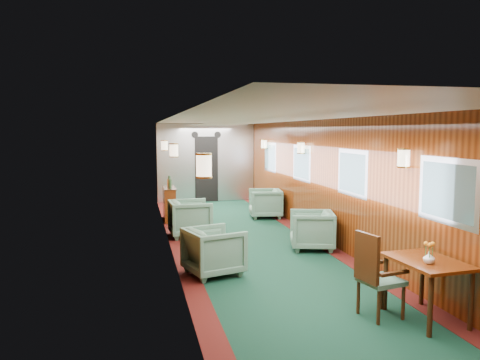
# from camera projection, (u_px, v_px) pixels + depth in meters

# --- Properties ---
(room) EXTENTS (12.00, 12.10, 2.40)m
(room) POSITION_uv_depth(u_px,v_px,m) (253.00, 160.00, 8.57)
(room) COLOR #0E3322
(room) RESTS_ON ground
(bulkhead) EXTENTS (2.98, 0.17, 2.39)m
(bulkhead) POSITION_uv_depth(u_px,v_px,m) (206.00, 163.00, 14.36)
(bulkhead) COLOR silver
(bulkhead) RESTS_ON ground
(windows_right) EXTENTS (0.02, 8.60, 0.80)m
(windows_right) POSITION_uv_depth(u_px,v_px,m) (323.00, 167.00, 9.15)
(windows_right) COLOR #A9ACB0
(windows_right) RESTS_ON ground
(wall_sconces) EXTENTS (2.97, 7.97, 0.25)m
(wall_sconces) POSITION_uv_depth(u_px,v_px,m) (246.00, 150.00, 9.10)
(wall_sconces) COLOR #FFF0C6
(wall_sconces) RESTS_ON ground
(dining_table) EXTENTS (0.72, 0.98, 0.70)m
(dining_table) POSITION_uv_depth(u_px,v_px,m) (427.00, 269.00, 5.32)
(dining_table) COLOR #652A0D
(dining_table) RESTS_ON ground
(side_chair) EXTENTS (0.53, 0.55, 1.01)m
(side_chair) POSITION_uv_depth(u_px,v_px,m) (375.00, 272.00, 5.37)
(side_chair) COLOR #204B3E
(side_chair) RESTS_ON ground
(credenza) EXTENTS (0.28, 0.90, 1.08)m
(credenza) POSITION_uv_depth(u_px,v_px,m) (169.00, 203.00, 11.31)
(credenza) COLOR #652A0D
(credenza) RESTS_ON ground
(flower_vase) EXTENTS (0.16, 0.16, 0.13)m
(flower_vase) POSITION_uv_depth(u_px,v_px,m) (429.00, 258.00, 5.15)
(flower_vase) COLOR silver
(flower_vase) RESTS_ON dining_table
(armchair_left_near) EXTENTS (0.97, 0.96, 0.72)m
(armchair_left_near) POSITION_uv_depth(u_px,v_px,m) (214.00, 251.00, 7.04)
(armchair_left_near) COLOR #204B3E
(armchair_left_near) RESTS_ON ground
(armchair_left_far) EXTENTS (0.87, 0.85, 0.75)m
(armchair_left_far) POSITION_uv_depth(u_px,v_px,m) (190.00, 218.00, 9.59)
(armchair_left_far) COLOR #204B3E
(armchair_left_far) RESTS_ON ground
(armchair_right_near) EXTENTS (0.96, 0.94, 0.71)m
(armchair_right_near) POSITION_uv_depth(u_px,v_px,m) (312.00, 230.00, 8.56)
(armchair_right_near) COLOR #204B3E
(armchair_right_near) RESTS_ON ground
(armchair_right_far) EXTENTS (0.90, 0.88, 0.72)m
(armchair_right_far) POSITION_uv_depth(u_px,v_px,m) (265.00, 203.00, 11.69)
(armchair_right_far) COLOR #204B3E
(armchair_right_far) RESTS_ON ground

